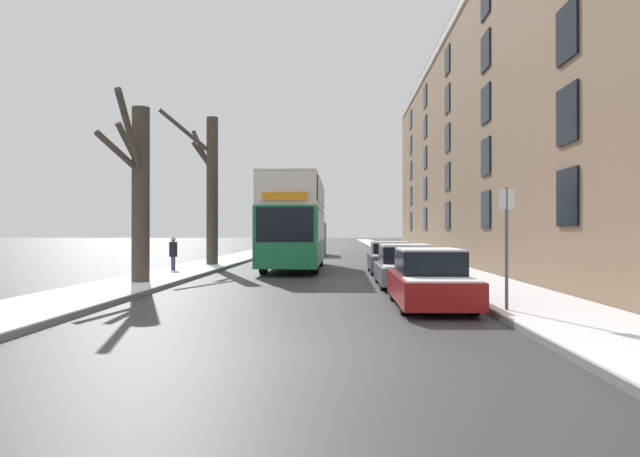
{
  "coord_description": "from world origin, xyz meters",
  "views": [
    {
      "loc": [
        1.19,
        -8.35,
        1.84
      ],
      "look_at": [
        0.33,
        14.18,
        1.96
      ],
      "focal_mm": 32.0,
      "sensor_mm": 36.0,
      "label": 1
    }
  ],
  "objects_px": {
    "bare_tree_left_0": "(139,190)",
    "parked_car_2": "(390,258)",
    "parked_car_0": "(430,280)",
    "pedestrian_left_sidewalk": "(173,254)",
    "parked_car_1": "(405,267)",
    "bare_tree_left_1": "(210,187)",
    "double_decker_bus": "(295,219)",
    "oncoming_van": "(313,238)",
    "street_sign_post": "(507,243)"
  },
  "relations": [
    {
      "from": "bare_tree_left_0",
      "to": "parked_car_0",
      "type": "distance_m",
      "value": 10.41
    },
    {
      "from": "parked_car_0",
      "to": "oncoming_van",
      "type": "bearing_deg",
      "value": 98.22
    },
    {
      "from": "parked_car_2",
      "to": "oncoming_van",
      "type": "xyz_separation_m",
      "value": [
        -4.37,
        18.89,
        0.7
      ]
    },
    {
      "from": "parked_car_1",
      "to": "street_sign_post",
      "type": "distance_m",
      "value": 7.15
    },
    {
      "from": "double_decker_bus",
      "to": "pedestrian_left_sidewalk",
      "type": "xyz_separation_m",
      "value": [
        -5.08,
        -2.98,
        -1.59
      ]
    },
    {
      "from": "bare_tree_left_0",
      "to": "street_sign_post",
      "type": "bearing_deg",
      "value": -31.7
    },
    {
      "from": "pedestrian_left_sidewalk",
      "to": "bare_tree_left_0",
      "type": "bearing_deg",
      "value": 162.52
    },
    {
      "from": "street_sign_post",
      "to": "bare_tree_left_0",
      "type": "bearing_deg",
      "value": 148.3
    },
    {
      "from": "parked_car_2",
      "to": "parked_car_1",
      "type": "bearing_deg",
      "value": -90.0
    },
    {
      "from": "bare_tree_left_1",
      "to": "pedestrian_left_sidewalk",
      "type": "bearing_deg",
      "value": -97.7
    },
    {
      "from": "bare_tree_left_0",
      "to": "street_sign_post",
      "type": "height_order",
      "value": "bare_tree_left_0"
    },
    {
      "from": "bare_tree_left_0",
      "to": "oncoming_van",
      "type": "relative_size",
      "value": 1.23
    },
    {
      "from": "parked_car_0",
      "to": "parked_car_1",
      "type": "bearing_deg",
      "value": 90.0
    },
    {
      "from": "oncoming_van",
      "to": "pedestrian_left_sidewalk",
      "type": "relative_size",
      "value": 3.05
    },
    {
      "from": "bare_tree_left_1",
      "to": "double_decker_bus",
      "type": "bearing_deg",
      "value": -18.09
    },
    {
      "from": "bare_tree_left_0",
      "to": "parked_car_2",
      "type": "distance_m",
      "value": 11.36
    },
    {
      "from": "bare_tree_left_1",
      "to": "street_sign_post",
      "type": "distance_m",
      "value": 19.75
    },
    {
      "from": "parked_car_2",
      "to": "street_sign_post",
      "type": "xyz_separation_m",
      "value": [
        1.39,
        -12.94,
        0.94
      ]
    },
    {
      "from": "double_decker_bus",
      "to": "pedestrian_left_sidewalk",
      "type": "relative_size",
      "value": 6.32
    },
    {
      "from": "bare_tree_left_1",
      "to": "parked_car_0",
      "type": "bearing_deg",
      "value": -59.43
    },
    {
      "from": "bare_tree_left_1",
      "to": "parked_car_1",
      "type": "xyz_separation_m",
      "value": [
        8.89,
        -9.71,
        -3.49
      ]
    },
    {
      "from": "oncoming_van",
      "to": "pedestrian_left_sidewalk",
      "type": "xyz_separation_m",
      "value": [
        -5.13,
        -19.62,
        -0.47
      ]
    },
    {
      "from": "double_decker_bus",
      "to": "parked_car_1",
      "type": "height_order",
      "value": "double_decker_bus"
    },
    {
      "from": "bare_tree_left_1",
      "to": "oncoming_van",
      "type": "height_order",
      "value": "bare_tree_left_1"
    },
    {
      "from": "bare_tree_left_1",
      "to": "parked_car_0",
      "type": "xyz_separation_m",
      "value": [
        8.89,
        -15.06,
        -3.48
      ]
    },
    {
      "from": "double_decker_bus",
      "to": "parked_car_1",
      "type": "bearing_deg",
      "value": -61.84
    },
    {
      "from": "bare_tree_left_0",
      "to": "parked_car_2",
      "type": "xyz_separation_m",
      "value": [
        8.9,
        6.58,
        -2.57
      ]
    },
    {
      "from": "parked_car_1",
      "to": "parked_car_2",
      "type": "relative_size",
      "value": 1.05
    },
    {
      "from": "double_decker_bus",
      "to": "oncoming_van",
      "type": "xyz_separation_m",
      "value": [
        0.05,
        16.63,
        -1.12
      ]
    },
    {
      "from": "parked_car_0",
      "to": "oncoming_van",
      "type": "relative_size",
      "value": 0.9
    },
    {
      "from": "bare_tree_left_0",
      "to": "street_sign_post",
      "type": "xyz_separation_m",
      "value": [
        10.29,
        -6.35,
        -1.63
      ]
    },
    {
      "from": "street_sign_post",
      "to": "parked_car_1",
      "type": "bearing_deg",
      "value": 101.34
    },
    {
      "from": "parked_car_2",
      "to": "pedestrian_left_sidewalk",
      "type": "relative_size",
      "value": 2.66
    },
    {
      "from": "double_decker_bus",
      "to": "bare_tree_left_0",
      "type": "bearing_deg",
      "value": -116.88
    },
    {
      "from": "parked_car_2",
      "to": "pedestrian_left_sidewalk",
      "type": "distance_m",
      "value": 9.52
    },
    {
      "from": "bare_tree_left_1",
      "to": "oncoming_van",
      "type": "relative_size",
      "value": 1.63
    },
    {
      "from": "bare_tree_left_0",
      "to": "parked_car_2",
      "type": "relative_size",
      "value": 1.41
    },
    {
      "from": "bare_tree_left_1",
      "to": "bare_tree_left_0",
      "type": "bearing_deg",
      "value": -90.03
    },
    {
      "from": "bare_tree_left_1",
      "to": "parked_car_1",
      "type": "distance_m",
      "value": 13.62
    },
    {
      "from": "parked_car_0",
      "to": "bare_tree_left_0",
      "type": "bearing_deg",
      "value": 151.91
    },
    {
      "from": "double_decker_bus",
      "to": "parked_car_0",
      "type": "relative_size",
      "value": 2.29
    },
    {
      "from": "pedestrian_left_sidewalk",
      "to": "parked_car_1",
      "type": "bearing_deg",
      "value": -142.29
    },
    {
      "from": "double_decker_bus",
      "to": "parked_car_0",
      "type": "bearing_deg",
      "value": -72.01
    },
    {
      "from": "parked_car_0",
      "to": "parked_car_2",
      "type": "height_order",
      "value": "parked_car_0"
    },
    {
      "from": "oncoming_van",
      "to": "street_sign_post",
      "type": "distance_m",
      "value": 32.35
    },
    {
      "from": "parked_car_1",
      "to": "bare_tree_left_1",
      "type": "bearing_deg",
      "value": 132.48
    },
    {
      "from": "parked_car_1",
      "to": "pedestrian_left_sidewalk",
      "type": "distance_m",
      "value": 10.86
    },
    {
      "from": "bare_tree_left_1",
      "to": "parked_car_0",
      "type": "relative_size",
      "value": 1.81
    },
    {
      "from": "bare_tree_left_0",
      "to": "bare_tree_left_1",
      "type": "distance_m",
      "value": 10.35
    },
    {
      "from": "parked_car_0",
      "to": "parked_car_1",
      "type": "distance_m",
      "value": 5.35
    }
  ]
}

